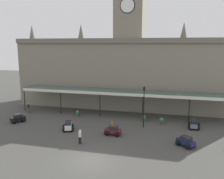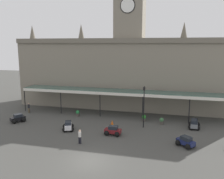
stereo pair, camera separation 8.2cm
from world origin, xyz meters
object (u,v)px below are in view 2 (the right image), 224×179
at_px(car_maroon_sedan, 113,131).
at_px(planter_by_canopy, 162,121).
at_px(car_navy_sedan, 186,142).
at_px(car_grey_estate, 194,124).
at_px(pedestrian_crossing_forecourt, 29,107).
at_px(car_white_sedan, 68,126).
at_px(car_black_sedan, 18,119).
at_px(traffic_cone, 112,122).
at_px(planter_near_kerb, 144,118).
at_px(victorian_lamppost, 144,103).
at_px(pedestrian_near_entrance, 80,136).
at_px(planter_forecourt_centre, 78,113).

relative_size(car_maroon_sedan, planter_by_canopy, 2.18).
height_order(car_navy_sedan, car_grey_estate, car_grey_estate).
bearing_deg(car_maroon_sedan, pedestrian_crossing_forecourt, 158.70).
height_order(pedestrian_crossing_forecourt, planter_by_canopy, pedestrian_crossing_forecourt).
bearing_deg(pedestrian_crossing_forecourt, car_maroon_sedan, -21.30).
height_order(car_white_sedan, car_black_sedan, same).
bearing_deg(car_grey_estate, car_navy_sedan, -102.16).
relative_size(car_maroon_sedan, traffic_cone, 3.24).
relative_size(car_grey_estate, planter_near_kerb, 2.42).
bearing_deg(victorian_lamppost, pedestrian_near_entrance, -131.32).
distance_m(car_grey_estate, traffic_cone, 11.21).
distance_m(car_white_sedan, victorian_lamppost, 10.59).
height_order(car_navy_sedan, pedestrian_near_entrance, pedestrian_near_entrance).
bearing_deg(pedestrian_crossing_forecourt, planter_by_canopy, -1.45).
bearing_deg(planter_forecourt_centre, car_grey_estate, -4.54).
distance_m(car_maroon_sedan, car_grey_estate, 11.29).
bearing_deg(pedestrian_near_entrance, planter_near_kerb, 58.30).
bearing_deg(planter_near_kerb, victorian_lamppost, -85.40).
distance_m(car_black_sedan, planter_forecourt_centre, 8.83).
relative_size(traffic_cone, planter_near_kerb, 0.67).
height_order(car_white_sedan, traffic_cone, car_white_sedan).
height_order(car_grey_estate, traffic_cone, car_grey_estate).
bearing_deg(car_black_sedan, victorian_lamppost, 6.83).
bearing_deg(car_navy_sedan, traffic_cone, 152.01).
relative_size(car_navy_sedan, planter_forecourt_centre, 2.33).
height_order(pedestrian_near_entrance, planter_forecourt_centre, pedestrian_near_entrance).
distance_m(car_grey_estate, pedestrian_near_entrance, 15.69).
distance_m(car_white_sedan, car_maroon_sedan, 6.19).
bearing_deg(car_grey_estate, victorian_lamppost, -168.56).
relative_size(car_white_sedan, car_navy_sedan, 1.00).
relative_size(car_black_sedan, car_grey_estate, 0.97).
bearing_deg(car_maroon_sedan, pedestrian_near_entrance, -130.41).
height_order(car_black_sedan, victorian_lamppost, victorian_lamppost).
distance_m(car_black_sedan, victorian_lamppost, 18.46).
xyz_separation_m(car_grey_estate, victorian_lamppost, (-6.72, -1.36, 2.94)).
bearing_deg(car_maroon_sedan, planter_forecourt_centre, 138.79).
distance_m(pedestrian_crossing_forecourt, traffic_cone, 15.08).
bearing_deg(car_black_sedan, car_white_sedan, -8.62).
xyz_separation_m(car_grey_estate, planter_forecourt_centre, (-17.46, 1.39, -0.07)).
bearing_deg(traffic_cone, planter_forecourt_centre, 157.14).
height_order(car_black_sedan, car_navy_sedan, same).
distance_m(car_black_sedan, car_maroon_sedan, 14.80).
xyz_separation_m(car_white_sedan, car_maroon_sedan, (6.18, -0.26, 0.00)).
relative_size(planter_near_kerb, planter_by_canopy, 1.00).
bearing_deg(pedestrian_near_entrance, planter_forecourt_centre, 113.55).
bearing_deg(pedestrian_near_entrance, traffic_cone, 74.99).
bearing_deg(pedestrian_crossing_forecourt, victorian_lamppost, -7.37).
bearing_deg(victorian_lamppost, traffic_cone, 179.01).
height_order(traffic_cone, planter_by_canopy, planter_by_canopy).
xyz_separation_m(victorian_lamppost, traffic_cone, (-4.42, 0.08, -3.18)).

